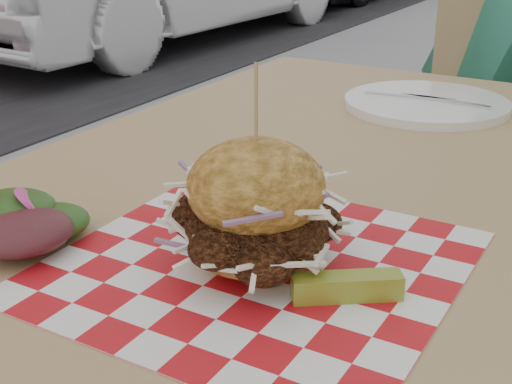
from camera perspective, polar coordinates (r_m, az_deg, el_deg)
patio_table at (r=0.94m, az=6.50°, el=-2.97°), size 0.80×1.20×0.75m
patio_chair at (r=1.92m, az=18.17°, el=5.59°), size 0.53×0.54×0.95m
paper_liner at (r=0.68m, az=0.00°, el=-5.81°), size 0.36×0.36×0.00m
sandwich at (r=0.65m, az=0.00°, el=-1.62°), size 0.17×0.17×0.19m
pickle_spear at (r=0.62m, az=7.29°, el=-7.51°), size 0.09×0.07×0.02m
side_salad at (r=0.76m, az=-19.12°, el=-2.51°), size 0.14×0.13×0.05m
place_setting at (r=1.22m, az=13.47°, el=6.91°), size 0.27×0.27×0.02m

